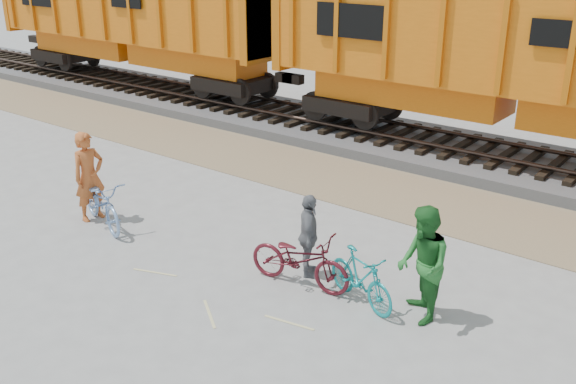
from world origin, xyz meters
name	(u,v)px	position (x,y,z in m)	size (l,w,h in m)	color
ground	(224,272)	(0.00, 0.00, 0.00)	(120.00, 120.00, 0.00)	#9E9E99
gravel_strip	(376,188)	(0.00, 5.50, 0.01)	(120.00, 3.00, 0.02)	#967E5D
ballast_bed	(438,149)	(0.00, 9.00, 0.15)	(120.00, 4.00, 0.30)	slate
track	(439,138)	(0.00, 9.00, 0.47)	(120.00, 2.60, 0.24)	black
hopper_car_left	(137,17)	(-12.93, 9.00, 3.01)	(14.00, 3.13, 4.65)	black
hopper_car_center	(523,57)	(2.07, 9.00, 3.01)	(14.00, 3.13, 4.65)	black
bicycle_blue	(102,203)	(-3.49, -0.05, 0.53)	(0.71, 2.03, 1.07)	#7DA3D7
bicycle_teal	(361,278)	(2.57, 0.62, 0.48)	(0.45, 1.61, 0.96)	#11888A
bicycle_maroon	(300,259)	(1.39, 0.49, 0.51)	(0.68, 1.95, 1.03)	#53141D
person_solo	(89,176)	(-3.99, 0.05, 0.99)	(0.72, 0.47, 1.98)	#BD5C28
person_man	(423,265)	(3.57, 0.82, 0.97)	(0.94, 0.73, 1.94)	#236C29
person_woman	(309,236)	(1.29, 0.89, 0.79)	(0.92, 0.38, 1.58)	slate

